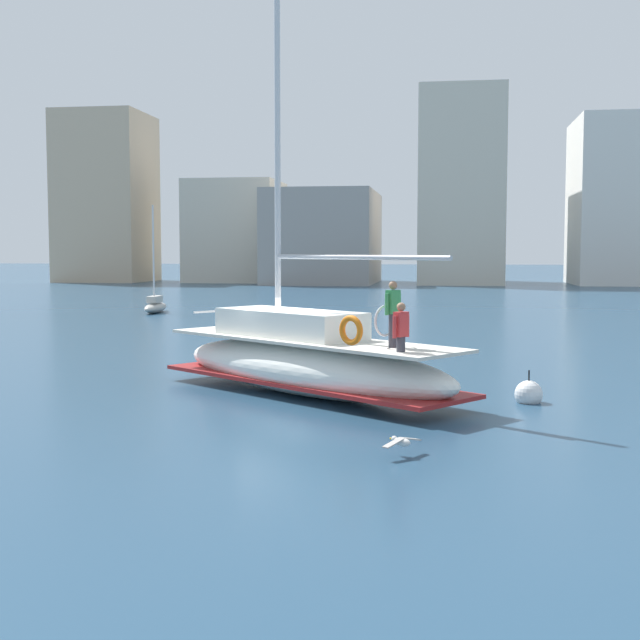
{
  "coord_description": "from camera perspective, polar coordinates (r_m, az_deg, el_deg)",
  "views": [
    {
      "loc": [
        4.38,
        -23.04,
        3.78
      ],
      "look_at": [
        0.84,
        0.88,
        1.8
      ],
      "focal_mm": 48.2,
      "sensor_mm": 36.0,
      "label": 1
    }
  ],
  "objects": [
    {
      "name": "mooring_buoy",
      "position": [
        21.97,
        13.68,
        -4.81
      ],
      "size": [
        0.69,
        0.69,
        0.95
      ],
      "color": "silver",
      "rests_on": "ground"
    },
    {
      "name": "moored_catamaran",
      "position": [
        52.56,
        -10.87,
        0.98
      ],
      "size": [
        1.16,
        3.85,
        6.43
      ],
      "color": "#B7B2A8",
      "rests_on": "ground"
    },
    {
      "name": "main_sailboat",
      "position": [
        22.45,
        -0.89,
        -2.69
      ],
      "size": [
        9.09,
        7.73,
        11.71
      ],
      "color": "white",
      "rests_on": "ground"
    },
    {
      "name": "seagull",
      "position": [
        15.94,
        5.42,
        -8.03
      ],
      "size": [
        0.69,
        0.84,
        0.17
      ],
      "color": "silver",
      "rests_on": "ground"
    },
    {
      "name": "waterfront_buildings",
      "position": [
        98.47,
        8.8,
        7.37
      ],
      "size": [
        83.42,
        19.03,
        21.08
      ],
      "color": "#C6AD8E",
      "rests_on": "ground"
    },
    {
      "name": "ground_plane",
      "position": [
        23.76,
        -2.33,
        -4.48
      ],
      "size": [
        400.0,
        400.0,
        0.0
      ],
      "primitive_type": "plane",
      "color": "navy"
    }
  ]
}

